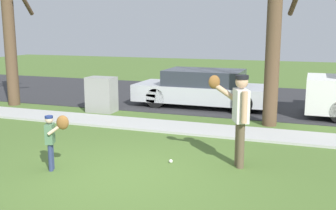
% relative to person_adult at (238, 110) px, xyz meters
% --- Properties ---
extents(ground_plane, '(48.00, 48.00, 0.00)m').
position_rel_person_adult_xyz_m(ground_plane, '(-1.88, 2.32, -1.09)').
color(ground_plane, '#4C6B2D').
extents(sidewalk_strip, '(36.00, 1.20, 0.06)m').
position_rel_person_adult_xyz_m(sidewalk_strip, '(-1.88, 2.42, -1.06)').
color(sidewalk_strip, '#B2B2AD').
rests_on(sidewalk_strip, ground).
extents(road_surface, '(36.00, 6.80, 0.02)m').
position_rel_person_adult_xyz_m(road_surface, '(-1.88, 7.42, -1.08)').
color(road_surface, '#2D2D30').
rests_on(road_surface, ground).
extents(person_adult, '(0.85, 0.58, 1.75)m').
position_rel_person_adult_xyz_m(person_adult, '(0.00, 0.00, 0.00)').
color(person_adult, brown).
rests_on(person_adult, ground).
extents(person_child, '(0.55, 0.34, 1.07)m').
position_rel_person_adult_xyz_m(person_child, '(-3.13, -1.39, -0.39)').
color(person_child, navy).
rests_on(person_child, ground).
extents(baseball, '(0.07, 0.07, 0.07)m').
position_rel_person_adult_xyz_m(baseball, '(-1.25, -0.26, -1.06)').
color(baseball, white).
rests_on(baseball, ground).
extents(utility_cabinet, '(0.87, 0.59, 1.10)m').
position_rel_person_adult_xyz_m(utility_cabinet, '(-4.94, 3.67, -0.54)').
color(utility_cabinet, gray).
rests_on(utility_cabinet, ground).
extents(street_tree_near, '(1.85, 1.88, 5.31)m').
position_rel_person_adult_xyz_m(street_tree_near, '(0.24, 3.59, 1.73)').
color(street_tree_near, brown).
rests_on(street_tree_near, ground).
extents(street_tree_far, '(1.85, 1.88, 5.46)m').
position_rel_person_adult_xyz_m(street_tree_far, '(-8.36, 3.67, 1.80)').
color(street_tree_far, brown).
rests_on(street_tree_far, ground).
extents(parked_sedan_silver, '(4.60, 1.80, 1.23)m').
position_rel_person_adult_xyz_m(parked_sedan_silver, '(-2.11, 5.57, -0.47)').
color(parked_sedan_silver, silver).
rests_on(parked_sedan_silver, road_surface).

